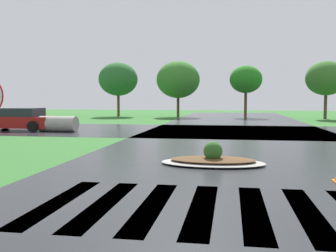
% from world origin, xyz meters
% --- Properties ---
extents(asphalt_roadway, '(10.72, 80.00, 0.01)m').
position_xyz_m(asphalt_roadway, '(0.00, 10.00, 0.00)').
color(asphalt_roadway, '#232628').
rests_on(asphalt_roadway, ground).
extents(asphalt_cross_road, '(90.00, 9.65, 0.01)m').
position_xyz_m(asphalt_cross_road, '(0.00, 20.85, 0.00)').
color(asphalt_cross_road, '#232628').
rests_on(asphalt_cross_road, ground).
extents(crosswalk_stripes, '(7.65, 3.43, 0.01)m').
position_xyz_m(crosswalk_stripes, '(-0.00, 4.57, 0.00)').
color(crosswalk_stripes, white).
rests_on(crosswalk_stripes, ground).
extents(median_island, '(3.05, 1.68, 0.68)m').
position_xyz_m(median_island, '(-0.91, 9.13, 0.14)').
color(median_island, '#9E9B93').
rests_on(median_island, ground).
extents(car_blue_compact, '(4.49, 2.23, 1.35)m').
position_xyz_m(car_blue_compact, '(-13.09, 19.52, 0.63)').
color(car_blue_compact, maroon).
rests_on(car_blue_compact, ground).
extents(drainage_pipe_stack, '(2.31, 1.05, 0.90)m').
position_xyz_m(drainage_pipe_stack, '(-10.32, 18.96, 0.45)').
color(drainage_pipe_stack, '#9E9B93').
rests_on(drainage_pipe_stack, ground).
extents(background_treeline, '(40.00, 6.34, 5.75)m').
position_xyz_m(background_treeline, '(3.71, 37.18, 3.80)').
color(background_treeline, '#4C3823').
rests_on(background_treeline, ground).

